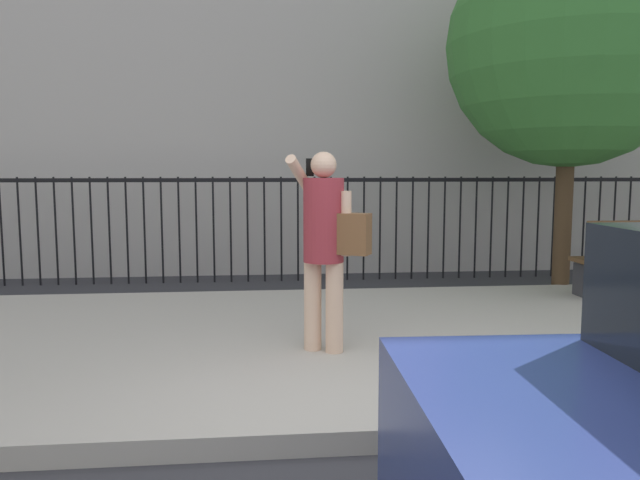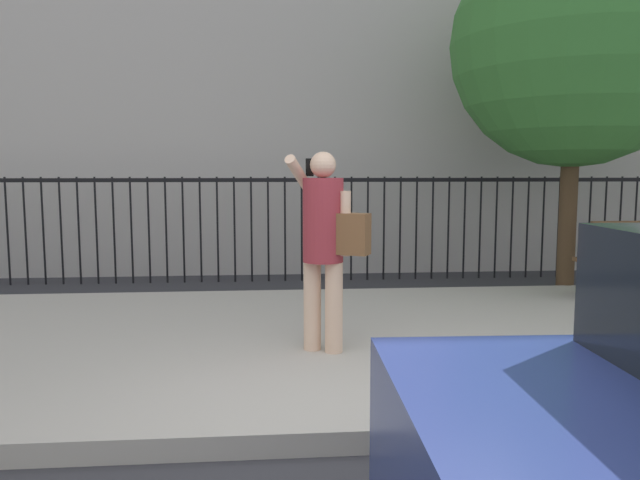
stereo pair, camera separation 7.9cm
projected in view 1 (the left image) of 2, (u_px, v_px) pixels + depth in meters
ground_plane at (383, 455)px, 3.64m from camera, size 60.00×60.00×0.00m
sidewalk at (337, 341)px, 5.81m from camera, size 28.00×4.40×0.15m
iron_fence at (306, 215)px, 9.36m from camera, size 12.03×0.04×1.60m
pedestrian_on_phone at (326, 237)px, 5.13m from camera, size 0.72×0.59×1.69m
street_tree_far at (571, 45)px, 8.05m from camera, size 3.23×3.23×4.95m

